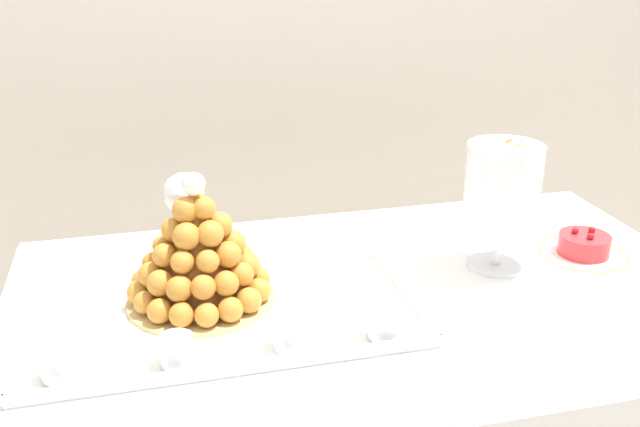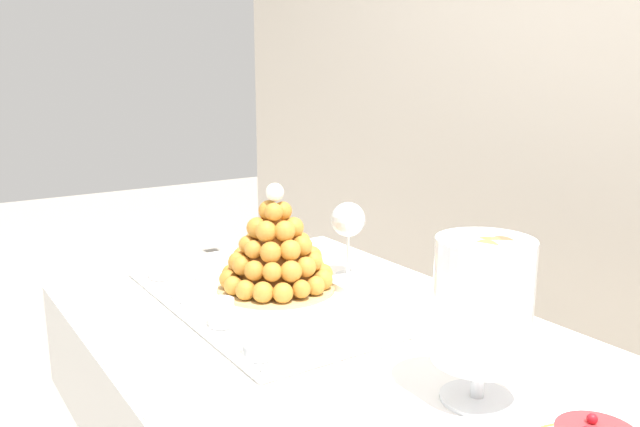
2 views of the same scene
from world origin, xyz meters
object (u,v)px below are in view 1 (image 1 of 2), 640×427
at_px(dessert_cup_centre, 289,335).
at_px(macaron_goblet, 502,193).
at_px(dessert_cup_left, 61,363).
at_px(croquembouche, 199,255).
at_px(dessert_cup_mid_left, 177,352).
at_px(dessert_cup_mid_right, 386,325).
at_px(fruit_tart_plate, 583,248).
at_px(wine_glass, 184,195).
at_px(serving_tray, 223,318).

relative_size(dessert_cup_centre, macaron_goblet, 0.20).
bearing_deg(dessert_cup_centre, dessert_cup_left, 178.69).
height_order(croquembouche, dessert_cup_left, croquembouche).
bearing_deg(dessert_cup_mid_left, dessert_cup_mid_right, -0.14).
bearing_deg(fruit_tart_plate, dessert_cup_mid_left, -166.05).
xyz_separation_m(dessert_cup_left, dessert_cup_mid_left, (0.17, -0.01, 0.00)).
bearing_deg(wine_glass, dessert_cup_centre, -72.00).
height_order(dessert_cup_mid_left, fruit_tart_plate, fruit_tart_plate).
bearing_deg(dessert_cup_centre, dessert_cup_mid_left, -178.63).
xyz_separation_m(serving_tray, croquembouche, (-0.03, 0.07, 0.09)).
relative_size(dessert_cup_centre, dessert_cup_mid_right, 0.90).
distance_m(dessert_cup_left, wine_glass, 0.45).
bearing_deg(fruit_tart_plate, wine_glass, 166.33).
xyz_separation_m(dessert_cup_mid_right, fruit_tart_plate, (0.50, 0.21, -0.01)).
bearing_deg(croquembouche, dessert_cup_centre, -57.98).
xyz_separation_m(serving_tray, dessert_cup_centre, (0.09, -0.12, 0.03)).
bearing_deg(dessert_cup_mid_right, wine_glass, 125.79).
distance_m(serving_tray, dessert_cup_mid_left, 0.16).
xyz_separation_m(macaron_goblet, wine_glass, (-0.59, 0.19, -0.02)).
xyz_separation_m(fruit_tart_plate, wine_glass, (-0.79, 0.19, 0.12)).
bearing_deg(dessert_cup_mid_left, wine_glass, 83.33).
relative_size(serving_tray, dessert_cup_left, 11.14).
bearing_deg(dessert_cup_mid_left, macaron_goblet, 18.11).
relative_size(dessert_cup_left, wine_glass, 0.33).
xyz_separation_m(dessert_cup_left, wine_glass, (0.22, 0.39, 0.11)).
xyz_separation_m(dessert_cup_left, dessert_cup_mid_right, (0.50, -0.01, -0.00)).
distance_m(dessert_cup_left, dessert_cup_centre, 0.34).
bearing_deg(fruit_tart_plate, macaron_goblet, 179.70).
distance_m(dessert_cup_centre, macaron_goblet, 0.52).
height_order(croquembouche, dessert_cup_mid_right, croquembouche).
bearing_deg(dessert_cup_centre, wine_glass, 108.00).
distance_m(macaron_goblet, fruit_tart_plate, 0.24).
relative_size(serving_tray, dessert_cup_centre, 12.79).
bearing_deg(wine_glass, fruit_tart_plate, -13.67).
relative_size(dessert_cup_left, macaron_goblet, 0.23).
xyz_separation_m(serving_tray, dessert_cup_mid_left, (-0.09, -0.13, 0.03)).
relative_size(croquembouche, macaron_goblet, 1.00).
distance_m(dessert_cup_centre, dessert_cup_mid_right, 0.16).
xyz_separation_m(macaron_goblet, fruit_tart_plate, (0.20, -0.00, -0.14)).
bearing_deg(dessert_cup_mid_right, dessert_cup_left, 178.54).
bearing_deg(wine_glass, dessert_cup_left, -119.16).
bearing_deg(macaron_goblet, fruit_tart_plate, -0.30).
relative_size(dessert_cup_centre, fruit_tart_plate, 0.28).
relative_size(dessert_cup_mid_left, fruit_tart_plate, 0.28).
height_order(dessert_cup_mid_right, macaron_goblet, macaron_goblet).
height_order(dessert_cup_centre, wine_glass, wine_glass).
xyz_separation_m(dessert_cup_mid_left, fruit_tart_plate, (0.83, 0.21, -0.01)).
distance_m(dessert_cup_mid_left, macaron_goblet, 0.68).
bearing_deg(dessert_cup_mid_right, macaron_goblet, 34.68).
height_order(dessert_cup_left, macaron_goblet, macaron_goblet).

